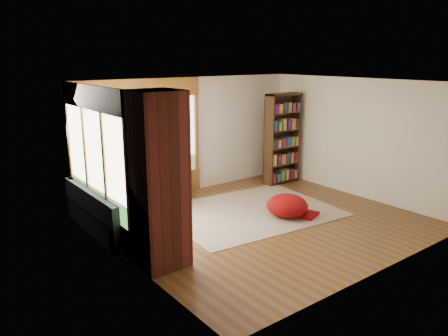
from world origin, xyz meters
TOP-DOWN VIEW (x-y plane):
  - floor at (0.00, 0.00)m, footprint 5.50×5.50m
  - ceiling at (0.00, 0.00)m, footprint 5.50×5.50m
  - wall_back at (0.00, 2.50)m, footprint 5.50×0.04m
  - wall_front at (0.00, -2.50)m, footprint 5.50×0.04m
  - wall_left at (-2.75, 0.00)m, footprint 0.04×5.00m
  - wall_right at (2.75, 0.00)m, footprint 0.04×5.00m
  - windows_back at (-1.20, 2.47)m, footprint 2.82×0.10m
  - windows_left at (-2.72, 1.20)m, footprint 0.10×2.62m
  - roller_blind at (-2.69, 2.03)m, footprint 0.03×0.72m
  - brick_chimney at (-2.40, -0.35)m, footprint 0.70×0.70m
  - sectional_sofa at (-1.95, 1.70)m, footprint 2.20×2.20m
  - area_rug at (0.15, 0.56)m, footprint 3.53×2.83m
  - bookshelf at (2.14, 1.69)m, footprint 0.94×0.31m
  - pouf at (0.55, -0.08)m, footprint 0.89×0.89m
  - dog_tan at (-1.88, 1.82)m, footprint 1.01×0.85m
  - dog_brindle at (-1.92, 1.36)m, footprint 0.69×0.87m
  - throw_pillows at (-1.92, 1.85)m, footprint 1.98×1.68m

SIDE VIEW (x-z plane):
  - floor at x=0.00m, z-range 0.00..0.00m
  - area_rug at x=0.15m, z-range 0.00..0.01m
  - pouf at x=0.55m, z-range 0.01..0.45m
  - sectional_sofa at x=-1.95m, z-range -0.10..0.70m
  - dog_brindle at x=-1.92m, z-range 0.54..0.96m
  - throw_pillows at x=-1.92m, z-range 0.55..1.00m
  - dog_tan at x=-1.88m, z-range 0.54..1.03m
  - bookshelf at x=2.14m, z-range 0.00..2.19m
  - wall_back at x=0.00m, z-range 0.00..2.60m
  - wall_front at x=0.00m, z-range 0.00..2.60m
  - wall_left at x=-2.75m, z-range 0.00..2.60m
  - wall_right at x=2.75m, z-range 0.00..2.60m
  - brick_chimney at x=-2.40m, z-range 0.00..2.60m
  - windows_back at x=-1.20m, z-range 0.40..2.30m
  - windows_left at x=-2.72m, z-range 0.40..2.30m
  - roller_blind at x=-2.69m, z-range 1.30..2.20m
  - ceiling at x=0.00m, z-range 2.60..2.60m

